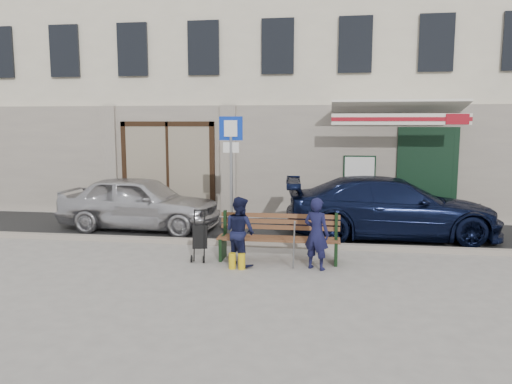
% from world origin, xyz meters
% --- Properties ---
extents(ground, '(80.00, 80.00, 0.00)m').
position_xyz_m(ground, '(0.00, 0.00, 0.00)').
color(ground, '#9E9991').
rests_on(ground, ground).
extents(asphalt_lane, '(60.00, 3.20, 0.01)m').
position_xyz_m(asphalt_lane, '(0.00, 3.10, 0.01)').
color(asphalt_lane, '#282828').
rests_on(asphalt_lane, ground).
extents(curb, '(60.00, 0.18, 0.12)m').
position_xyz_m(curb, '(0.00, 1.50, 0.06)').
color(curb, '#9E9384').
rests_on(curb, ground).
extents(building, '(20.00, 8.27, 10.00)m').
position_xyz_m(building, '(0.01, 8.45, 4.97)').
color(building, beige).
rests_on(building, ground).
extents(car_silver, '(4.17, 1.88, 1.39)m').
position_xyz_m(car_silver, '(-3.29, 2.83, 0.70)').
color(car_silver, silver).
rests_on(car_silver, ground).
extents(car_navy, '(5.11, 2.38, 1.44)m').
position_xyz_m(car_navy, '(2.94, 2.81, 0.72)').
color(car_navy, black).
rests_on(car_navy, ground).
extents(parking_sign, '(0.53, 0.08, 2.85)m').
position_xyz_m(parking_sign, '(-0.71, 1.82, 1.93)').
color(parking_sign, gray).
rests_on(parking_sign, ground).
extents(bench, '(2.40, 1.17, 0.98)m').
position_xyz_m(bench, '(0.47, 0.41, 0.46)').
color(bench, brown).
rests_on(bench, ground).
extents(man, '(0.58, 0.50, 1.35)m').
position_xyz_m(man, '(1.26, -0.05, 0.68)').
color(man, '#141537').
rests_on(man, ground).
extents(woman, '(0.82, 0.79, 1.33)m').
position_xyz_m(woman, '(-0.19, 0.00, 0.66)').
color(woman, '#131634').
rests_on(woman, ground).
extents(stroller, '(0.33, 0.44, 1.00)m').
position_xyz_m(stroller, '(-1.04, 0.24, 0.44)').
color(stroller, black).
rests_on(stroller, ground).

